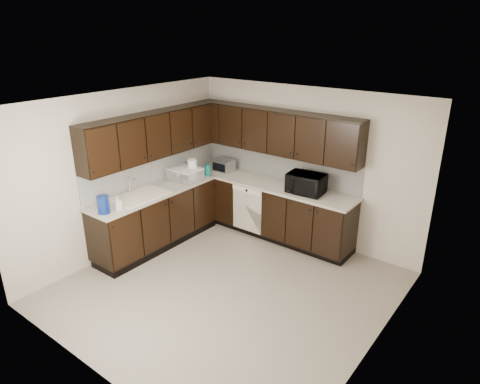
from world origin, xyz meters
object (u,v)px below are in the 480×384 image
Objects in this scene: sink at (139,200)px; microwave at (306,183)px; toaster_oven at (224,166)px; blue_pitcher at (103,205)px; storage_bin at (185,174)px.

microwave is at bearing 41.01° from sink.
microwave reaches higher than toaster_oven.
storage_bin is at bearing 102.07° from blue_pitcher.
blue_pitcher is (0.05, -1.65, 0.03)m from storage_bin.
sink is 2.55m from microwave.
sink reaches higher than toaster_oven.
blue_pitcher is (0.09, -0.69, 0.18)m from sink.
storage_bin is at bearing -164.47° from microwave.
microwave is 2.01m from storage_bin.
microwave reaches higher than sink.
blue_pitcher is at bearing -93.59° from toaster_oven.
microwave is at bearing -0.81° from toaster_oven.
storage_bin is (0.03, 0.96, 0.16)m from sink.
toaster_oven is at bearing 173.77° from microwave.
storage_bin is 1.65m from blue_pitcher.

